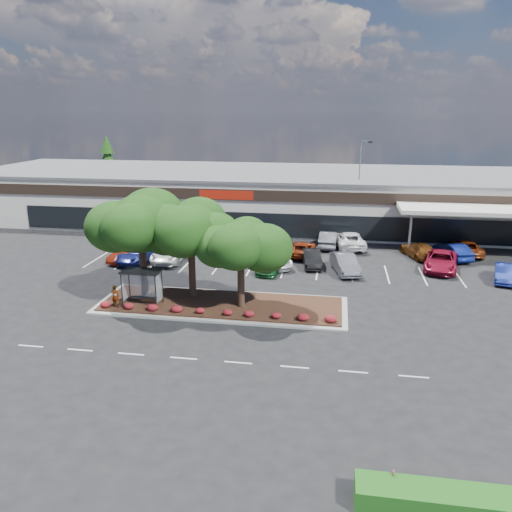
% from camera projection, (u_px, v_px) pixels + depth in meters
% --- Properties ---
extents(ground, '(160.00, 160.00, 0.00)m').
position_uv_depth(ground, '(238.00, 332.00, 32.09)').
color(ground, black).
rests_on(ground, ground).
extents(retail_store, '(80.40, 25.20, 6.25)m').
position_uv_depth(retail_store, '(290.00, 196.00, 63.28)').
color(retail_store, beige).
rests_on(retail_store, ground).
extents(landscape_island, '(18.00, 6.00, 0.26)m').
position_uv_depth(landscape_island, '(222.00, 305.00, 36.15)').
color(landscape_island, '#979792').
rests_on(landscape_island, ground).
extents(lane_markings, '(33.12, 20.06, 0.01)m').
position_uv_depth(lane_markings, '(261.00, 279.00, 41.98)').
color(lane_markings, silver).
rests_on(lane_markings, ground).
extents(shrub_row, '(17.00, 0.80, 0.50)m').
position_uv_depth(shrub_row, '(215.00, 311.00, 34.06)').
color(shrub_row, maroon).
rests_on(shrub_row, landscape_island).
extents(bus_shelter, '(2.75, 1.55, 2.59)m').
position_uv_depth(bus_shelter, '(142.00, 277.00, 35.39)').
color(bus_shelter, black).
rests_on(bus_shelter, landscape_island).
extents(island_tree_west, '(7.20, 7.20, 7.89)m').
position_uv_depth(island_tree_west, '(142.00, 245.00, 36.39)').
color(island_tree_west, '#0E370E').
rests_on(island_tree_west, landscape_island).
extents(island_tree_mid, '(6.60, 6.60, 7.32)m').
position_uv_depth(island_tree_mid, '(191.00, 249.00, 36.60)').
color(island_tree_mid, '#0E370E').
rests_on(island_tree_mid, landscape_island).
extents(island_tree_east, '(5.80, 5.80, 6.50)m').
position_uv_depth(island_tree_east, '(241.00, 263.00, 34.68)').
color(island_tree_east, '#0E370E').
rests_on(island_tree_east, landscape_island).
extents(hedge_south_east, '(6.00, 1.30, 0.90)m').
position_uv_depth(hedge_south_east, '(441.00, 501.00, 17.65)').
color(hedge_south_east, '#1F5216').
rests_on(hedge_south_east, ground).
extents(conifer_north_west, '(4.40, 4.40, 10.00)m').
position_uv_depth(conifer_north_west, '(108.00, 167.00, 78.84)').
color(conifer_north_west, '#0E370E').
rests_on(conifer_north_west, ground).
extents(person_waiting, '(0.61, 0.42, 1.62)m').
position_uv_depth(person_waiting, '(115.00, 296.00, 35.21)').
color(person_waiting, '#594C47').
rests_on(person_waiting, landscape_island).
extents(light_pole, '(1.42, 0.74, 10.53)m').
position_uv_depth(light_pole, '(359.00, 193.00, 56.01)').
color(light_pole, '#979792').
rests_on(light_pole, ground).
extents(survey_stake, '(0.08, 0.14, 1.10)m').
position_uv_depth(survey_stake, '(392.00, 480.00, 18.30)').
color(survey_stake, '#A27C54').
rests_on(survey_stake, ground).
extents(car_0, '(3.26, 5.76, 1.52)m').
position_uv_depth(car_0, '(138.00, 254.00, 46.70)').
color(car_0, navy).
rests_on(car_0, ground).
extents(car_1, '(2.39, 4.36, 1.36)m').
position_uv_depth(car_1, '(126.00, 254.00, 46.77)').
color(car_1, maroon).
rests_on(car_1, ground).
extents(car_2, '(2.75, 5.76, 1.59)m').
position_uv_depth(car_2, '(171.00, 252.00, 46.97)').
color(car_2, silver).
rests_on(car_2, ground).
extents(car_3, '(2.58, 4.84, 1.33)m').
position_uv_depth(car_3, '(271.00, 264.00, 43.83)').
color(car_3, '#185223').
rests_on(car_3, ground).
extents(car_4, '(4.26, 5.70, 1.44)m').
position_uv_depth(car_4, '(274.00, 258.00, 45.37)').
color(car_4, silver).
rests_on(car_4, ground).
extents(car_5, '(2.18, 4.61, 1.46)m').
position_uv_depth(car_5, '(312.00, 258.00, 45.32)').
color(car_5, black).
rests_on(car_5, ground).
extents(car_6, '(2.85, 5.22, 1.63)m').
position_uv_depth(car_6, '(345.00, 263.00, 43.55)').
color(car_6, '#5C5A63').
rests_on(car_6, ground).
extents(car_7, '(3.89, 6.30, 1.63)m').
position_uv_depth(car_7, '(441.00, 261.00, 44.26)').
color(car_7, maroon).
rests_on(car_7, ground).
extents(car_8, '(2.58, 4.53, 1.41)m').
position_uv_depth(car_8, '(505.00, 273.00, 41.34)').
color(car_8, navy).
rests_on(car_8, ground).
extents(car_9, '(1.69, 4.77, 1.57)m').
position_uv_depth(car_9, '(138.00, 238.00, 52.20)').
color(car_9, maroon).
rests_on(car_9, ground).
extents(car_10, '(2.80, 4.79, 1.53)m').
position_uv_depth(car_10, '(194.00, 239.00, 51.73)').
color(car_10, '#144122').
rests_on(car_10, ground).
extents(car_11, '(3.05, 5.26, 1.68)m').
position_uv_depth(car_11, '(255.00, 242.00, 50.60)').
color(car_11, '#15105A').
rests_on(car_11, ground).
extents(car_12, '(2.66, 5.10, 1.37)m').
position_uv_depth(car_12, '(302.00, 249.00, 48.55)').
color(car_12, maroon).
rests_on(car_12, ground).
extents(car_13, '(1.95, 5.10, 1.66)m').
position_uv_depth(car_13, '(328.00, 239.00, 51.60)').
color(car_13, '#56575E').
rests_on(car_13, ground).
extents(car_14, '(3.55, 6.27, 1.65)m').
position_uv_depth(car_14, '(349.00, 240.00, 51.36)').
color(car_14, white).
rests_on(car_14, ground).
extents(car_15, '(3.60, 5.35, 1.44)m').
position_uv_depth(car_15, '(419.00, 250.00, 48.01)').
color(car_15, brown).
rests_on(car_15, ground).
extents(car_16, '(3.07, 5.02, 1.56)m').
position_uv_depth(car_16, '(453.00, 251.00, 47.48)').
color(car_16, navy).
rests_on(car_16, ground).
extents(car_17, '(2.62, 5.36, 1.47)m').
position_uv_depth(car_17, '(466.00, 247.00, 48.98)').
color(car_17, maroon).
rests_on(car_17, ground).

